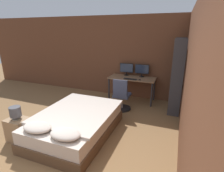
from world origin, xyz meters
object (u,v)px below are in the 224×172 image
desk (132,80)px  office_chair (122,98)px  bedside_lamp (15,112)px  monitor_left (126,69)px  keyboard (130,79)px  computer_mouse (140,80)px  bookshelf (177,75)px  nightstand (19,130)px  bed (76,123)px  monitor_right (142,70)px

desk → office_chair: office_chair is taller
bedside_lamp → monitor_left: (1.36, 3.23, 0.36)m
keyboard → computer_mouse: bearing=0.0°
monitor_left → computer_mouse: size_ratio=6.51×
bookshelf → desk: bearing=164.2°
office_chair → bookshelf: bearing=17.0°
nightstand → monitor_left: bearing=67.1°
bed → monitor_right: 2.85m
keyboard → monitor_right: bearing=59.9°
bedside_lamp → keyboard: 3.22m
desk → keyboard: (0.00, -0.22, 0.10)m
nightstand → computer_mouse: 3.42m
bed → keyboard: 2.30m
bed → office_chair: 1.66m
keyboard → desk: bearing=90.0°
computer_mouse → monitor_left: bearing=141.1°
office_chair → bookshelf: (1.42, 0.44, 0.71)m
nightstand → monitor_right: bearing=59.8°
bedside_lamp → bookshelf: (2.97, 2.62, 0.43)m
keyboard → office_chair: size_ratio=0.44×
nightstand → monitor_left: (1.36, 3.23, 0.76)m
desk → bed: bearing=-104.6°
nightstand → monitor_right: (1.88, 3.23, 0.76)m
monitor_left → keyboard: bearing=-59.9°
computer_mouse → office_chair: bearing=-122.4°
desk → nightstand: bearing=-118.4°
monitor_right → bed: bearing=-108.7°
bed → nightstand: bed is taller
desk → office_chair: 0.87m
monitor_right → office_chair: 1.26m
bed → bedside_lamp: bedside_lamp is taller
nightstand → monitor_left: 3.58m
bed → bookshelf: (1.97, 2.00, 0.82)m
monitor_right → office_chair: size_ratio=0.48×
monitor_left → bedside_lamp: bearing=-112.9°
bookshelf → computer_mouse: bearing=171.5°
bed → monitor_left: (0.36, 2.60, 0.74)m
nightstand → bedside_lamp: 0.41m
bed → computer_mouse: computer_mouse is taller
nightstand → bedside_lamp: size_ratio=1.81×
nightstand → keyboard: size_ratio=1.19×
office_chair → keyboard: bearing=82.4°
desk → bookshelf: (1.35, -0.38, 0.40)m
monitor_left → office_chair: size_ratio=0.48×
bed → desk: 2.49m
nightstand → bookshelf: 4.05m
bedside_lamp → office_chair: bearing=54.8°
desk → computer_mouse: bearing=-36.9°
nightstand → keyboard: keyboard is taller
bedside_lamp → desk: bearing=61.6°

